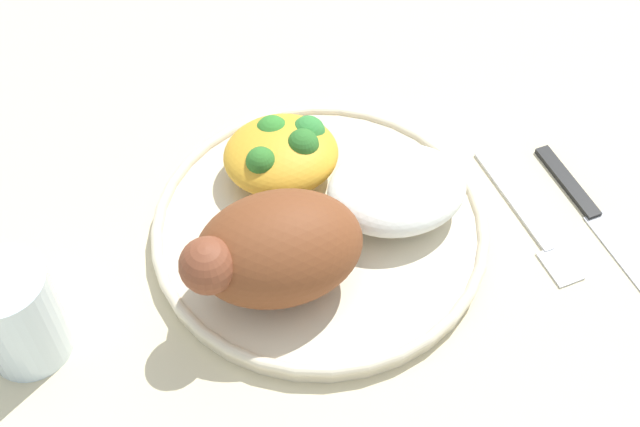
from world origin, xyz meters
name	(u,v)px	position (x,y,z in m)	size (l,w,h in m)	color
ground_plane	(320,235)	(0.00, 0.00, 0.00)	(2.00, 2.00, 0.00)	beige
plate	(320,228)	(0.00, 0.00, 0.01)	(0.26, 0.26, 0.02)	beige
roasted_chicken	(274,250)	(0.04, 0.05, 0.06)	(0.13, 0.08, 0.08)	brown
rice_pile	(395,185)	(-0.06, 0.00, 0.04)	(0.11, 0.09, 0.04)	white
mac_cheese_with_broccoli	(282,152)	(0.02, -0.06, 0.04)	(0.09, 0.08, 0.05)	gold
fork	(529,222)	(-0.16, 0.03, 0.00)	(0.03, 0.14, 0.01)	silver
knife	(592,211)	(-0.21, 0.03, 0.00)	(0.04, 0.19, 0.01)	black
water_glass	(17,315)	(0.22, 0.04, 0.04)	(0.06, 0.06, 0.08)	silver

